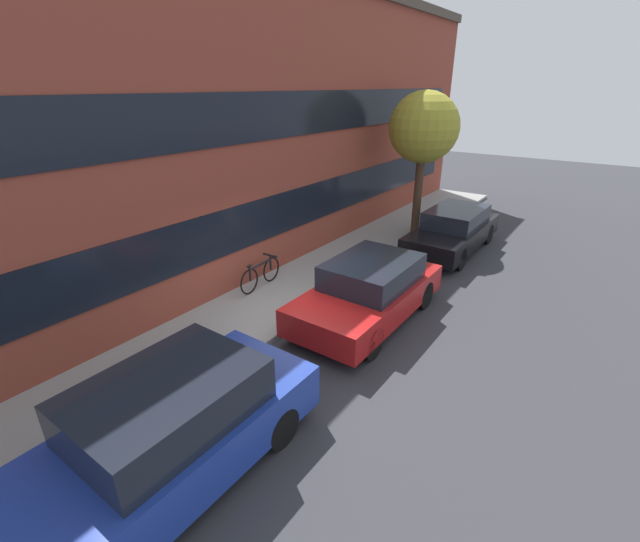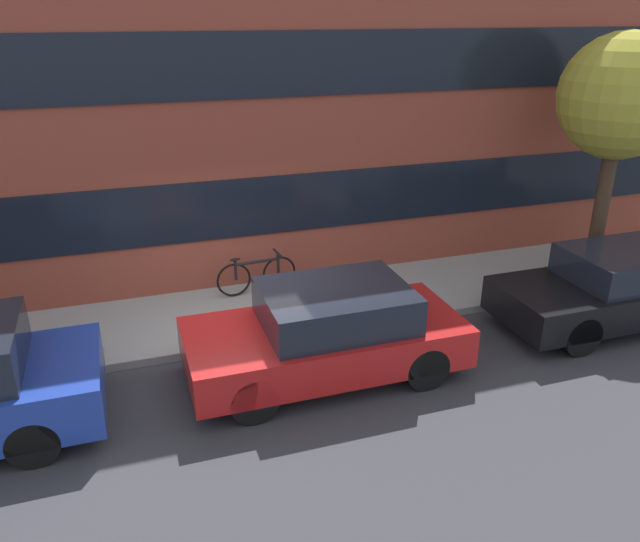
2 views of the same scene
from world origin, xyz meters
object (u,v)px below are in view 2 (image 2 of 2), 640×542
object	(u,v)px
parked_car_red	(328,332)
parked_car_black	(623,286)
bicycle	(257,274)
street_tree	(621,98)

from	to	relation	value
parked_car_red	parked_car_black	bearing A→B (deg)	-180.00
parked_car_black	bicycle	size ratio (longest dim) A/B	2.86
parked_car_red	parked_car_black	xyz separation A→B (m)	(5.33, -0.00, -0.02)
parked_car_red	bicycle	xyz separation A→B (m)	(-0.39, 2.87, -0.19)
parked_car_black	bicycle	distance (m)	6.41
parked_car_red	street_tree	bearing A→B (deg)	-165.27
parked_car_black	bicycle	bearing A→B (deg)	-26.66
parked_car_black	street_tree	bearing A→B (deg)	-115.24
parked_car_red	bicycle	world-z (taller)	parked_car_red
parked_car_black	street_tree	distance (m)	3.38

